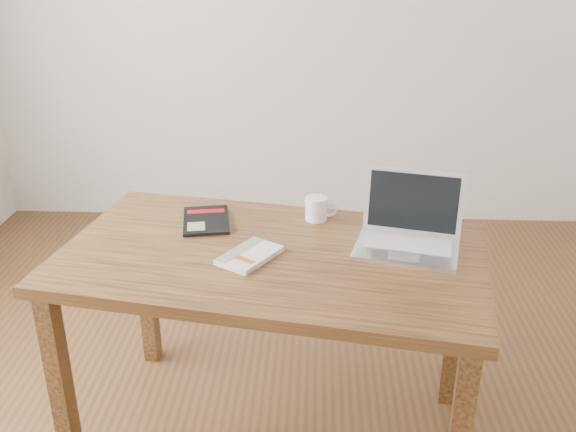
{
  "coord_description": "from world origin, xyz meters",
  "views": [
    {
      "loc": [
        -0.01,
        -1.82,
        1.69
      ],
      "look_at": [
        -0.1,
        0.07,
        0.85
      ],
      "focal_mm": 40.0,
      "sensor_mm": 36.0,
      "label": 1
    }
  ],
  "objects_px": {
    "coffee_mug": "(317,208)",
    "desk": "(272,276)",
    "white_guidebook": "(250,255)",
    "black_guidebook": "(206,220)",
    "laptop": "(409,232)"
  },
  "relations": [
    {
      "from": "desk",
      "to": "white_guidebook",
      "type": "bearing_deg",
      "value": -134.86
    },
    {
      "from": "desk",
      "to": "laptop",
      "type": "height_order",
      "value": "laptop"
    },
    {
      "from": "black_guidebook",
      "to": "coffee_mug",
      "type": "distance_m",
      "value": 0.4
    },
    {
      "from": "desk",
      "to": "white_guidebook",
      "type": "height_order",
      "value": "white_guidebook"
    },
    {
      "from": "white_guidebook",
      "to": "coffee_mug",
      "type": "distance_m",
      "value": 0.37
    },
    {
      "from": "black_guidebook",
      "to": "coffee_mug",
      "type": "relative_size",
      "value": 2.3
    },
    {
      "from": "laptop",
      "to": "coffee_mug",
      "type": "distance_m",
      "value": 0.36
    },
    {
      "from": "white_guidebook",
      "to": "laptop",
      "type": "distance_m",
      "value": 0.52
    },
    {
      "from": "desk",
      "to": "white_guidebook",
      "type": "xyz_separation_m",
      "value": [
        -0.07,
        -0.05,
        0.1
      ]
    },
    {
      "from": "black_guidebook",
      "to": "coffee_mug",
      "type": "xyz_separation_m",
      "value": [
        0.39,
        0.04,
        0.04
      ]
    },
    {
      "from": "laptop",
      "to": "coffee_mug",
      "type": "bearing_deg",
      "value": 160.73
    },
    {
      "from": "black_guidebook",
      "to": "coffee_mug",
      "type": "height_order",
      "value": "coffee_mug"
    },
    {
      "from": "coffee_mug",
      "to": "black_guidebook",
      "type": "bearing_deg",
      "value": -168.74
    },
    {
      "from": "white_guidebook",
      "to": "laptop",
      "type": "relative_size",
      "value": 0.64
    },
    {
      "from": "coffee_mug",
      "to": "desk",
      "type": "bearing_deg",
      "value": -113.39
    }
  ]
}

